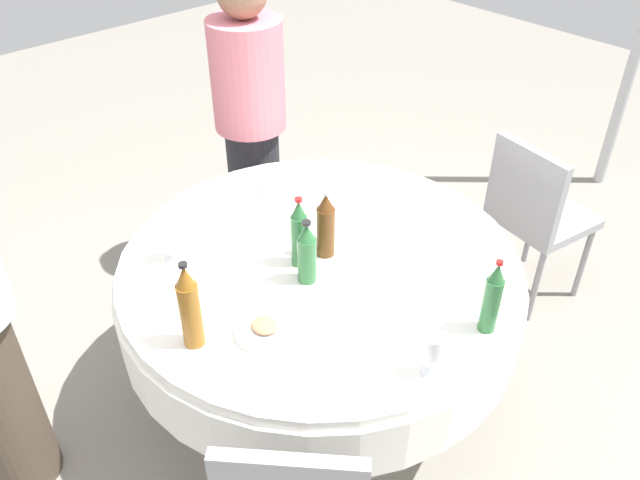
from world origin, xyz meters
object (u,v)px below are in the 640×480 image
at_px(dining_table, 320,288).
at_px(bottle_amber_mid, 190,307).
at_px(person_far, 251,127).
at_px(bottle_brown_outer, 326,226).
at_px(wine_glass_south, 433,347).
at_px(wine_glass_near, 169,236).
at_px(plate_front, 287,184).
at_px(plate_right, 265,329).
at_px(chair_left, 534,210).
at_px(bottle_green_near, 492,298).
at_px(bottle_green_far, 299,234).
at_px(bottle_green_south, 307,253).

xyz_separation_m(dining_table, bottle_amber_mid, (-0.05, 0.58, 0.29)).
bearing_deg(bottle_amber_mid, person_far, -45.07).
distance_m(bottle_brown_outer, wine_glass_south, 0.66).
xyz_separation_m(bottle_amber_mid, wine_glass_near, (0.41, -0.18, -0.05)).
xyz_separation_m(plate_front, plate_right, (-0.63, 0.63, 0.00)).
height_order(wine_glass_near, plate_right, wine_glass_near).
bearing_deg(plate_front, chair_left, -125.65).
relative_size(dining_table, bottle_amber_mid, 4.76).
distance_m(bottle_brown_outer, person_far, 0.97).
relative_size(bottle_green_near, person_far, 0.18).
xyz_separation_m(bottle_green_far, bottle_amber_mid, (-0.08, 0.51, 0.02)).
bearing_deg(bottle_green_near, plate_right, 48.73).
bearing_deg(wine_glass_south, bottle_green_near, -90.92).
bearing_deg(wine_glass_south, chair_left, -71.97).
bearing_deg(person_far, wine_glass_near, -122.10).
height_order(bottle_green_far, bottle_green_south, bottle_green_far).
bearing_deg(chair_left, wine_glass_near, -99.91).
relative_size(bottle_green_south, wine_glass_south, 1.72).
height_order(bottle_green_south, wine_glass_south, bottle_green_south).
height_order(bottle_green_far, plate_front, bottle_green_far).
distance_m(plate_front, plate_right, 0.89).
relative_size(bottle_green_far, bottle_brown_outer, 1.03).
height_order(dining_table, wine_glass_south, wine_glass_south).
bearing_deg(wine_glass_near, wine_glass_south, -164.48).
bearing_deg(person_far, bottle_green_far, -94.51).
height_order(bottle_green_south, plate_front, bottle_green_south).
bearing_deg(bottle_green_far, wine_glass_near, 44.86).
height_order(bottle_brown_outer, plate_right, bottle_brown_outer).
xyz_separation_m(person_far, chair_left, (-1.12, -0.79, -0.29)).
bearing_deg(plate_front, bottle_brown_outer, 156.24).
bearing_deg(wine_glass_near, bottle_green_south, -145.73).
xyz_separation_m(bottle_green_far, bottle_green_near, (-0.66, -0.22, -0.00)).
bearing_deg(bottle_green_near, wine_glass_near, 29.00).
height_order(bottle_brown_outer, chair_left, bottle_brown_outer).
bearing_deg(plate_right, bottle_green_south, -69.42).
distance_m(bottle_amber_mid, plate_front, 0.98).
distance_m(person_far, chair_left, 1.40).
bearing_deg(bottle_amber_mid, wine_glass_south, -141.92).
distance_m(wine_glass_south, wine_glass_near, 1.03).
relative_size(wine_glass_near, chair_left, 0.16).
xyz_separation_m(wine_glass_south, plate_front, (1.10, -0.37, -0.09)).
relative_size(bottle_green_south, plate_front, 0.97).
height_order(bottle_brown_outer, person_far, person_far).
bearing_deg(wine_glass_near, chair_left, -109.63).
xyz_separation_m(bottle_amber_mid, chair_left, (-0.15, -1.76, -0.37)).
relative_size(plate_front, plate_right, 1.26).
height_order(plate_front, person_far, person_far).
relative_size(bottle_amber_mid, wine_glass_south, 2.19).
height_order(wine_glass_south, chair_left, wine_glass_south).
height_order(wine_glass_near, plate_front, wine_glass_near).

